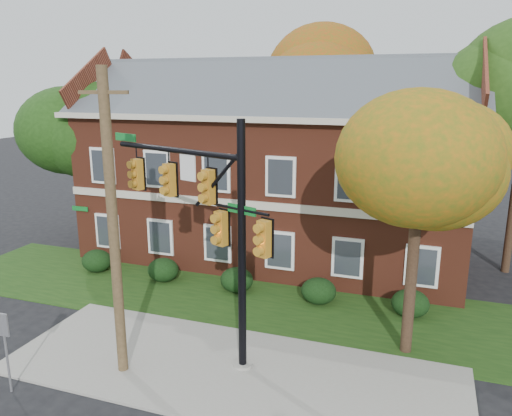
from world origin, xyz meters
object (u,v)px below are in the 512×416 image
(tree_far_rear, at_px, (334,78))
(utility_pole, at_px, (113,228))
(apartment_building, at_px, (275,157))
(tree_left_rear, at_px, (93,120))
(hedge_far_left, at_px, (97,261))
(traffic_signal, at_px, (208,213))
(hedge_center, at_px, (237,280))
(sign_post, at_px, (5,339))
(hedge_left, at_px, (163,270))
(hedge_right, at_px, (319,291))
(hedge_far_right, at_px, (410,303))
(tree_near_right, at_px, (430,149))

(tree_far_rear, relative_size, utility_pole, 1.28)
(apartment_building, distance_m, tree_left_rear, 9.94)
(hedge_far_left, xyz_separation_m, traffic_signal, (8.03, -4.93, 4.20))
(tree_left_rear, bearing_deg, utility_pole, -51.52)
(hedge_center, bearing_deg, traffic_signal, -78.21)
(tree_far_rear, xyz_separation_m, sign_post, (-4.84, -21.79, -7.19))
(hedge_left, distance_m, utility_pole, 8.24)
(hedge_right, xyz_separation_m, tree_left_rear, (-13.23, 4.14, 6.16))
(apartment_building, relative_size, hedge_far_right, 13.43)
(hedge_far_left, height_order, hedge_far_right, same)
(hedge_far_right, relative_size, tree_near_right, 0.16)
(hedge_left, distance_m, tree_left_rear, 9.69)
(utility_pole, bearing_deg, hedge_center, 71.47)
(hedge_center, distance_m, traffic_signal, 6.55)
(utility_pole, relative_size, sign_post, 3.71)
(hedge_right, height_order, tree_far_rear, tree_far_rear)
(tree_left_rear, relative_size, traffic_signal, 1.17)
(hedge_right, relative_size, tree_near_right, 0.16)
(hedge_left, relative_size, hedge_center, 1.00)
(hedge_right, bearing_deg, apartment_building, 123.67)
(tree_left_rear, relative_size, utility_pole, 0.98)
(hedge_far_right, distance_m, traffic_signal, 8.81)
(tree_left_rear, distance_m, utility_pole, 14.07)
(hedge_right, height_order, hedge_far_right, same)
(sign_post, bearing_deg, hedge_far_right, 37.66)
(hedge_far_right, relative_size, tree_left_rear, 0.16)
(hedge_far_right, bearing_deg, hedge_center, 180.00)
(hedge_left, distance_m, hedge_far_right, 10.50)
(hedge_far_left, relative_size, tree_left_rear, 0.16)
(apartment_building, bearing_deg, hedge_center, -90.00)
(hedge_far_left, distance_m, hedge_right, 10.50)
(tree_near_right, bearing_deg, tree_left_rear, 157.64)
(hedge_left, relative_size, hedge_far_right, 1.00)
(hedge_far_right, height_order, tree_far_rear, tree_far_rear)
(sign_post, bearing_deg, tree_near_right, 26.69)
(tree_far_rear, bearing_deg, hedge_center, -95.85)
(hedge_center, xyz_separation_m, tree_far_rear, (1.34, 13.09, 8.32))
(hedge_far_left, height_order, hedge_left, same)
(hedge_far_right, bearing_deg, tree_near_right, -85.48)
(hedge_far_right, bearing_deg, apartment_building, 143.11)
(hedge_far_left, distance_m, hedge_center, 7.00)
(hedge_far_left, distance_m, hedge_far_right, 14.00)
(hedge_far_right, relative_size, sign_post, 0.58)
(apartment_building, height_order, hedge_far_left, apartment_building)
(hedge_left, bearing_deg, traffic_signal, -47.41)
(sign_post, bearing_deg, hedge_far_left, 109.94)
(hedge_far_left, bearing_deg, traffic_signal, -31.54)
(hedge_far_left, height_order, tree_left_rear, tree_left_rear)
(hedge_right, relative_size, hedge_far_right, 1.00)
(apartment_building, distance_m, hedge_right, 7.73)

